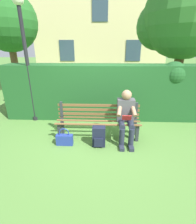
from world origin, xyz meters
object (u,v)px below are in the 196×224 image
Objects in this scene: person_seated at (126,115)px; tree_far at (6,23)px; backpack at (99,137)px; handbag at (65,139)px; park_bench at (98,119)px; lamp_post at (25,48)px; tree at (182,17)px.

person_seated is 6.51m from tree_far.
backpack is 0.76m from handbag.
person_seated is 1.45m from handbag.
park_bench is 2.60m from lamp_post.
backpack is 0.14× the size of lamp_post.
lamp_post is (2.52, -1.04, 1.37)m from person_seated.
person_seated reaches higher than backpack.
park_bench is 0.50m from backpack.
tree is 9.72× the size of backpack.
lamp_post reaches higher than person_seated.
tree is 10.94× the size of handbag.
lamp_post reaches higher than backpack.
handbag is 6.06m from tree_far.
person_seated is at bearing -154.48° from backpack.
tree_far is (3.20, -4.34, 2.77)m from handbag.
person_seated is 2.58× the size of backpack.
park_bench is 0.61× the size of lamp_post.
handbag is (0.75, -0.01, -0.09)m from backpack.
handbag is 0.13× the size of lamp_post.
backpack is at bearing 51.12° from tree.
park_bench is 4.84× the size of handbag.
tree_far is (3.95, -4.35, 2.68)m from backpack.
person_seated is 4.30m from tree.
handbag is at bearing 43.89° from tree.
person_seated is 2.90× the size of handbag.
lamp_post is at bearing 23.12° from tree.
tree is 5.05m from lamp_post.
tree is (-2.05, -2.99, 2.31)m from person_seated.
park_bench is at bearing 135.23° from tree_far.
backpack is 6.46m from tree_far.
park_bench is 1.67× the size of person_seated.
park_bench reaches higher than handbag.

